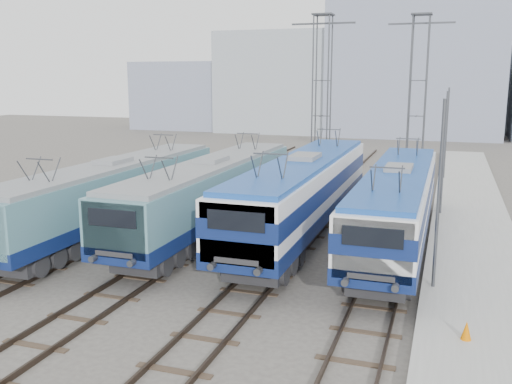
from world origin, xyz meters
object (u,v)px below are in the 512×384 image
(locomotive_center_left, at_px, (210,190))
(locomotive_far_right, at_px, (397,200))
(catenary_tower_west, at_px, (322,93))
(mast_rear, at_px, (446,135))
(mast_front, at_px, (438,200))
(catenary_tower_east, at_px, (418,93))
(mast_mid, at_px, (444,156))
(locomotive_far_left, at_px, (112,191))
(locomotive_center_right, at_px, (303,189))
(safety_cone, at_px, (466,330))

(locomotive_center_left, bearing_deg, locomotive_far_right, 3.41)
(catenary_tower_west, bearing_deg, mast_rear, 24.94)
(catenary_tower_west, relative_size, mast_front, 1.71)
(locomotive_far_right, xyz_separation_m, mast_front, (1.85, -5.50, 1.25))
(catenary_tower_east, xyz_separation_m, mast_mid, (2.10, -10.00, -3.14))
(locomotive_far_left, bearing_deg, mast_rear, 53.52)
(catenary_tower_east, bearing_deg, mast_front, -84.55)
(mast_front, bearing_deg, locomotive_center_right, 136.78)
(catenary_tower_west, bearing_deg, locomotive_far_left, -111.94)
(mast_mid, distance_m, mast_rear, 12.00)
(catenary_tower_west, height_order, safety_cone, catenary_tower_west)
(locomotive_center_left, relative_size, safety_cone, 31.84)
(mast_front, xyz_separation_m, safety_cone, (1.04, -4.15, -2.92))
(catenary_tower_west, distance_m, safety_cone, 26.70)
(locomotive_center_right, height_order, catenary_tower_east, catenary_tower_east)
(locomotive_center_right, bearing_deg, mast_rear, 70.60)
(locomotive_center_left, distance_m, catenary_tower_west, 15.83)
(locomotive_center_right, distance_m, catenary_tower_east, 17.12)
(locomotive_far_left, distance_m, locomotive_far_right, 13.69)
(locomotive_center_left, distance_m, catenary_tower_east, 19.66)
(locomotive_center_right, relative_size, safety_cone, 33.80)
(locomotive_far_left, distance_m, catenary_tower_east, 23.39)
(locomotive_center_right, height_order, mast_front, mast_front)
(locomotive_center_left, xyz_separation_m, catenary_tower_east, (8.75, 17.04, 4.43))
(mast_mid, height_order, safety_cone, mast_mid)
(locomotive_far_left, height_order, safety_cone, locomotive_far_left)
(locomotive_center_left, relative_size, catenary_tower_west, 1.48)
(locomotive_far_left, bearing_deg, safety_cone, -24.26)
(locomotive_center_left, height_order, mast_front, mast_front)
(locomotive_far_right, xyz_separation_m, catenary_tower_west, (-6.75, 14.50, 4.39))
(catenary_tower_east, height_order, safety_cone, catenary_tower_east)
(locomotive_far_right, bearing_deg, locomotive_far_left, -170.49)
(mast_mid, distance_m, safety_cone, 16.44)
(locomotive_far_left, height_order, locomotive_far_right, locomotive_far_right)
(locomotive_center_left, xyz_separation_m, locomotive_far_right, (9.00, 0.54, 0.04))
(locomotive_center_right, relative_size, mast_mid, 2.69)
(catenary_tower_west, xyz_separation_m, catenary_tower_east, (6.50, 2.00, 0.00))
(locomotive_far_right, distance_m, mast_rear, 18.63)
(locomotive_center_left, height_order, locomotive_center_right, locomotive_center_right)
(locomotive_far_right, distance_m, mast_mid, 6.87)
(catenary_tower_west, xyz_separation_m, mast_rear, (8.60, 4.00, -3.14))
(mast_rear, bearing_deg, mast_mid, -90.00)
(mast_rear, bearing_deg, locomotive_center_left, -119.68)
(locomotive_center_left, relative_size, locomotive_center_right, 0.94)
(locomotive_far_left, relative_size, locomotive_center_right, 0.93)
(mast_front, bearing_deg, mast_mid, 90.00)
(catenary_tower_east, bearing_deg, locomotive_far_left, -125.23)
(locomotive_far_right, relative_size, safety_cone, 31.60)
(locomotive_far_right, distance_m, catenary_tower_east, 17.07)
(locomotive_center_left, distance_m, mast_rear, 21.95)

